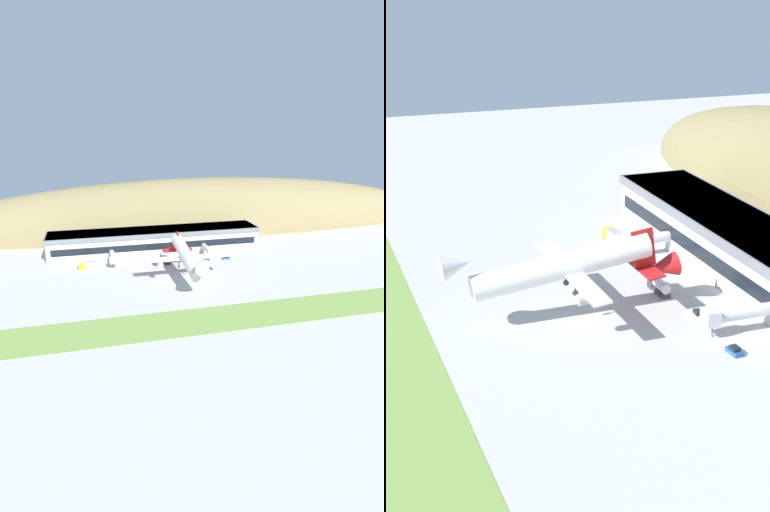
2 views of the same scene
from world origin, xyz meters
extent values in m
plane|color=#B7B5AF|center=(0.00, 0.00, 0.00)|extent=(456.50, 456.50, 0.00)
cube|color=silver|center=(-9.56, 43.01, 5.83)|extent=(105.38, 18.07, 11.67)
cube|color=slate|center=(-9.56, 43.01, 10.62)|extent=(106.58, 19.27, 2.10)
cube|color=black|center=(-9.56, 33.92, 5.25)|extent=(101.16, 0.16, 3.27)
cylinder|color=silver|center=(-32.40, 27.65, 4.00)|extent=(2.60, 12.64, 2.60)
cube|color=silver|center=(-32.40, 21.33, 4.00)|extent=(3.38, 2.86, 2.86)
cylinder|color=slate|center=(-32.40, 21.83, 2.00)|extent=(0.36, 0.36, 4.00)
cylinder|color=silver|center=(13.47, 27.41, 4.00)|extent=(2.60, 13.13, 2.60)
cube|color=silver|center=(13.47, 20.84, 4.00)|extent=(3.38, 2.86, 2.86)
cylinder|color=slate|center=(13.47, 21.34, 2.00)|extent=(0.36, 0.36, 4.00)
cylinder|color=white|center=(-4.28, -2.64, 10.96)|extent=(5.15, 36.74, 9.97)
cone|color=white|center=(-4.28, -23.47, 13.77)|extent=(5.05, 6.29, 5.76)
cone|color=red|center=(-4.28, 18.71, 8.09)|extent=(5.05, 7.31, 5.90)
cube|color=red|center=(-4.28, 14.62, 12.62)|extent=(0.50, 5.66, 8.52)
cube|color=red|center=(-4.28, 14.88, 8.60)|extent=(13.40, 3.62, 0.84)
cube|color=white|center=(-4.28, -0.83, 9.82)|extent=(35.68, 3.63, 0.93)
cylinder|color=#9E9EA3|center=(-14.99, -1.37, 8.34)|extent=(2.30, 3.87, 2.76)
cylinder|color=#9E9EA3|center=(6.42, -1.37, 8.34)|extent=(2.30, 3.87, 2.76)
cylinder|color=#2D2D2D|center=(-7.12, -0.83, 7.30)|extent=(0.28, 0.28, 2.20)
cylinder|color=#2D2D2D|center=(-7.12, -0.83, 6.20)|extent=(0.45, 1.10, 1.10)
cylinder|color=#2D2D2D|center=(-1.45, -0.83, 7.30)|extent=(0.28, 0.28, 2.20)
cylinder|color=#2D2D2D|center=(-1.45, -0.83, 6.20)|extent=(0.45, 1.10, 1.10)
cylinder|color=#2D2D2D|center=(-4.28, -15.25, 9.36)|extent=(0.22, 0.22, 1.98)
cylinder|color=#2D2D2D|center=(-4.28, -15.25, 8.37)|extent=(0.30, 0.82, 0.82)
cube|color=silver|center=(4.72, 22.73, 0.45)|extent=(4.28, 2.06, 0.89)
cube|color=black|center=(4.93, 22.72, 1.26)|extent=(2.39, 1.65, 0.73)
cube|color=#264C99|center=(21.26, 21.69, 0.42)|extent=(3.73, 1.86, 0.85)
cube|color=black|center=(21.45, 21.70, 1.20)|extent=(2.08, 1.53, 0.69)
cube|color=gold|center=(-46.43, 23.91, 1.38)|extent=(2.63, 2.60, 2.76)
cube|color=black|center=(-47.77, 23.90, 1.87)|extent=(0.10, 2.20, 1.21)
cube|color=#999EA3|center=(-42.35, 23.94, 1.62)|extent=(5.57, 2.63, 3.25)
cube|color=#333338|center=(-12.73, 21.15, 1.29)|extent=(2.59, 2.30, 2.58)
cube|color=black|center=(-14.03, 21.18, 1.76)|extent=(0.12, 1.91, 1.14)
cube|color=#38383D|center=(-8.77, 21.06, 0.45)|extent=(5.44, 2.14, 0.90)
cylinder|color=silver|center=(-8.77, 21.06, 1.97)|extent=(5.17, 2.25, 2.13)
cube|color=orange|center=(-5.10, 8.11, 0.01)|extent=(0.52, 0.52, 0.03)
cone|color=orange|center=(-5.10, 8.11, 0.31)|extent=(0.40, 0.40, 0.55)
camera|label=1|loc=(-40.52, -152.56, 60.00)|focal=28.00mm
camera|label=2|loc=(143.23, -51.76, 69.85)|focal=60.00mm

